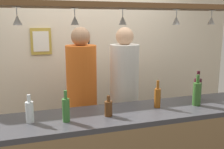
{
  "coord_description": "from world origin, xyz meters",
  "views": [
    {
      "loc": [
        -0.8,
        -2.39,
        1.83
      ],
      "look_at": [
        0.0,
        0.1,
        1.29
      ],
      "focal_mm": 41.19,
      "sensor_mm": 36.0,
      "label": 1
    }
  ],
  "objects": [
    {
      "name": "back_wall",
      "position": [
        0.0,
        1.1,
        1.3
      ],
      "size": [
        4.4,
        0.06,
        2.6
      ],
      "primitive_type": "cube",
      "color": "beige",
      "rests_on": "ground_plane"
    },
    {
      "name": "overhead_glass_rack",
      "position": [
        0.0,
        -0.3,
        1.96
      ],
      "size": [
        2.2,
        0.36,
        0.04
      ],
      "primitive_type": "cube",
      "color": "brown"
    },
    {
      "name": "hanging_wineglass_far_left",
      "position": [
        -0.87,
        -0.32,
        1.85
      ],
      "size": [
        0.07,
        0.07,
        0.13
      ],
      "color": "silver",
      "rests_on": "overhead_glass_rack"
    },
    {
      "name": "hanging_wineglass_left",
      "position": [
        -0.44,
        -0.27,
        1.85
      ],
      "size": [
        0.07,
        0.07,
        0.13
      ],
      "color": "silver",
      "rests_on": "overhead_glass_rack"
    },
    {
      "name": "hanging_wineglass_center_left",
      "position": [
        -0.02,
        -0.26,
        1.85
      ],
      "size": [
        0.07,
        0.07,
        0.13
      ],
      "color": "silver",
      "rests_on": "overhead_glass_rack"
    },
    {
      "name": "hanging_wineglass_center",
      "position": [
        0.46,
        -0.34,
        1.85
      ],
      "size": [
        0.07,
        0.07,
        0.13
      ],
      "color": "silver",
      "rests_on": "overhead_glass_rack"
    },
    {
      "name": "hanging_wineglass_center_right",
      "position": [
        0.87,
        -0.3,
        1.85
      ],
      "size": [
        0.07,
        0.07,
        0.13
      ],
      "color": "silver",
      "rests_on": "overhead_glass_rack"
    },
    {
      "name": "person_middle_orange_shirt",
      "position": [
        -0.27,
        0.39,
        1.08
      ],
      "size": [
        0.34,
        0.34,
        1.78
      ],
      "color": "#2D334C",
      "rests_on": "ground_plane"
    },
    {
      "name": "person_right_white_patterned_shirt",
      "position": [
        0.25,
        0.39,
        1.07
      ],
      "size": [
        0.34,
        0.34,
        1.77
      ],
      "color": "#2D334C",
      "rests_on": "ground_plane"
    },
    {
      "name": "bottle_beer_green_import",
      "position": [
        -0.55,
        -0.41,
        1.14
      ],
      "size": [
        0.06,
        0.06,
        0.26
      ],
      "color": "#336B2D",
      "rests_on": "bar_counter"
    },
    {
      "name": "bottle_soda_clear",
      "position": [
        -0.83,
        -0.34,
        1.13
      ],
      "size": [
        0.06,
        0.06,
        0.23
      ],
      "color": "silver",
      "rests_on": "bar_counter"
    },
    {
      "name": "bottle_beer_amber_tall",
      "position": [
        0.32,
        -0.32,
        1.14
      ],
      "size": [
        0.06,
        0.06,
        0.26
      ],
      "color": "brown",
      "rests_on": "bar_counter"
    },
    {
      "name": "bottle_beer_brown_stubby",
      "position": [
        -0.19,
        -0.39,
        1.11
      ],
      "size": [
        0.07,
        0.07,
        0.18
      ],
      "color": "#512D14",
      "rests_on": "bar_counter"
    },
    {
      "name": "bottle_champagne_green",
      "position": [
        0.71,
        -0.37,
        1.16
      ],
      "size": [
        0.08,
        0.08,
        0.3
      ],
      "color": "#2D5623",
      "rests_on": "bar_counter"
    },
    {
      "name": "bottle_wine_dark_red",
      "position": [
        0.83,
        -0.22,
        1.16
      ],
      "size": [
        0.08,
        0.08,
        0.3
      ],
      "color": "#380F19",
      "rests_on": "bar_counter"
    },
    {
      "name": "picture_frame_caricature",
      "position": [
        -0.66,
        1.06,
        1.58
      ],
      "size": [
        0.26,
        0.02,
        0.34
      ],
      "color": "#B29338",
      "rests_on": "back_wall"
    },
    {
      "name": "picture_frame_crest",
      "position": [
        -0.11,
        1.06,
        1.56
      ],
      "size": [
        0.18,
        0.02,
        0.26
      ],
      "color": "black",
      "rests_on": "back_wall"
    }
  ]
}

